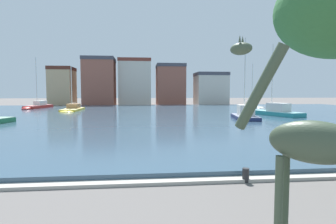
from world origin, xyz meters
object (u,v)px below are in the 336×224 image
at_px(giraffe_statue, 305,146).
at_px(sailboat_teal, 272,113).
at_px(mooring_bollard, 246,175).
at_px(sailboat_navy, 244,116).
at_px(sailboat_red, 37,107).
at_px(sailboat_white, 252,108).
at_px(sailboat_yellow, 72,110).

height_order(giraffe_statue, sailboat_teal, sailboat_teal).
relative_size(sailboat_teal, mooring_bollard, 18.24).
height_order(sailboat_navy, sailboat_red, sailboat_red).
bearing_deg(sailboat_white, giraffe_statue, -111.74).
relative_size(sailboat_navy, mooring_bollard, 18.15).
relative_size(giraffe_statue, mooring_bollard, 8.70).
relative_size(sailboat_red, sailboat_yellow, 1.12).
xyz_separation_m(sailboat_yellow, mooring_bollard, (14.34, -35.41, -0.19)).
bearing_deg(giraffe_statue, sailboat_yellow, 108.75).
xyz_separation_m(sailboat_navy, sailboat_white, (8.59, 18.20, -0.19)).
relative_size(sailboat_yellow, mooring_bollard, 16.75).
distance_m(sailboat_red, mooring_bollard, 48.18).
height_order(sailboat_navy, sailboat_teal, sailboat_teal).
height_order(giraffe_statue, sailboat_red, sailboat_red).
relative_size(sailboat_navy, sailboat_white, 1.10).
xyz_separation_m(sailboat_red, mooring_bollard, (22.23, -42.74, -0.31)).
height_order(sailboat_red, mooring_bollard, sailboat_red).
relative_size(sailboat_white, sailboat_teal, 0.91).
xyz_separation_m(sailboat_red, sailboat_teal, (35.09, -18.77, 0.05)).
distance_m(sailboat_red, sailboat_teal, 39.79).
relative_size(sailboat_navy, sailboat_red, 0.96).
bearing_deg(sailboat_red, giraffe_statue, -65.61).
bearing_deg(sailboat_teal, sailboat_navy, -141.90).
distance_m(sailboat_navy, mooring_bollard, 21.36).
height_order(giraffe_statue, sailboat_yellow, sailboat_yellow).
xyz_separation_m(giraffe_statue, mooring_bollard, (0.76, 4.62, -1.97)).
height_order(giraffe_statue, mooring_bollard, giraffe_statue).
bearing_deg(sailboat_teal, giraffe_statue, -115.47).
relative_size(sailboat_white, sailboat_yellow, 0.99).
bearing_deg(giraffe_statue, mooring_bollard, 80.68).
distance_m(sailboat_white, sailboat_yellow, 30.75).
distance_m(sailboat_white, mooring_bollard, 41.45).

